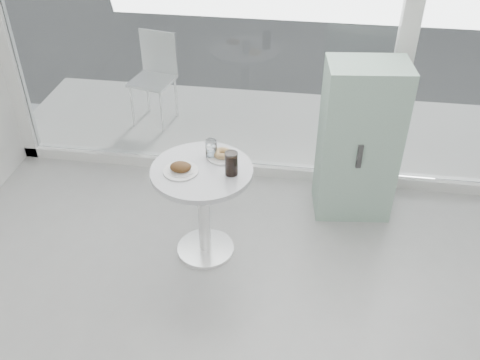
% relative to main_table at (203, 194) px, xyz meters
% --- Properties ---
extents(main_table, '(0.72, 0.72, 0.77)m').
position_rel_main_table_xyz_m(main_table, '(0.00, 0.00, 0.00)').
color(main_table, white).
rests_on(main_table, ground).
extents(patio_deck, '(5.60, 1.60, 0.05)m').
position_rel_main_table_xyz_m(patio_deck, '(0.50, 1.90, -0.53)').
color(patio_deck, silver).
rests_on(patio_deck, ground).
extents(mint_cabinet, '(0.65, 0.47, 1.32)m').
position_rel_main_table_xyz_m(mint_cabinet, '(1.11, 0.71, 0.11)').
color(mint_cabinet, '#82A690').
rests_on(mint_cabinet, ground).
extents(patio_chair, '(0.47, 0.47, 0.92)m').
position_rel_main_table_xyz_m(patio_chair, '(-0.89, 1.91, 0.02)').
color(patio_chair, white).
rests_on(patio_chair, patio_deck).
extents(plate_fritter, '(0.24, 0.24, 0.07)m').
position_rel_main_table_xyz_m(plate_fritter, '(-0.13, -0.05, 0.25)').
color(plate_fritter, silver).
rests_on(plate_fritter, main_table).
extents(plate_donut, '(0.22, 0.22, 0.05)m').
position_rel_main_table_xyz_m(plate_donut, '(0.12, 0.17, 0.24)').
color(plate_donut, silver).
rests_on(plate_donut, main_table).
extents(water_tumbler_a, '(0.07, 0.07, 0.11)m').
position_rel_main_table_xyz_m(water_tumbler_a, '(0.04, 0.16, 0.27)').
color(water_tumbler_a, white).
rests_on(water_tumbler_a, main_table).
extents(water_tumbler_b, '(0.08, 0.08, 0.13)m').
position_rel_main_table_xyz_m(water_tumbler_b, '(0.04, 0.16, 0.28)').
color(water_tumbler_b, white).
rests_on(water_tumbler_b, main_table).
extents(cola_glass, '(0.09, 0.09, 0.17)m').
position_rel_main_table_xyz_m(cola_glass, '(0.22, -0.03, 0.30)').
color(cola_glass, white).
rests_on(cola_glass, main_table).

